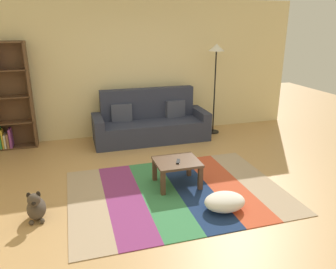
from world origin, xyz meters
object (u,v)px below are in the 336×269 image
coffee_table (177,165)px  tv_remote (178,161)px  pouf (225,202)px  dog (36,207)px  standing_lamp (216,59)px  couch (150,123)px

coffee_table → tv_remote: bearing=-89.0°
pouf → tv_remote: bearing=115.3°
dog → standing_lamp: 4.41m
coffee_table → pouf: bearing=-66.0°
pouf → standing_lamp: (1.14, 2.92, 1.43)m
pouf → dog: bearing=168.3°
coffee_table → tv_remote: tv_remote is taller
standing_lamp → tv_remote: size_ratio=12.34×
dog → tv_remote: (1.88, 0.30, 0.23)m
couch → tv_remote: bearing=-93.1°
coffee_table → standing_lamp: (1.51, 2.10, 1.23)m
coffee_table → couch: bearing=86.8°
pouf → standing_lamp: size_ratio=0.28×
couch → coffee_table: 2.06m
couch → pouf: size_ratio=4.30×
dog → tv_remote: bearing=9.1°
coffee_table → tv_remote: size_ratio=4.16×
dog → standing_lamp: (3.39, 2.46, 1.39)m
couch → standing_lamp: standing_lamp is taller
couch → coffee_table: couch is taller
couch → pouf: couch is taller
pouf → standing_lamp: standing_lamp is taller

